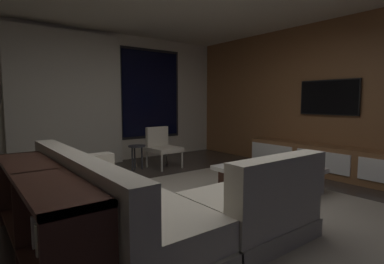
{
  "coord_description": "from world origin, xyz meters",
  "views": [
    {
      "loc": [
        -2.19,
        -2.52,
        1.28
      ],
      "look_at": [
        0.53,
        1.03,
        0.83
      ],
      "focal_mm": 28.34,
      "sensor_mm": 36.0,
      "label": 1
    }
  ],
  "objects_px": {
    "sectional_couch": "(149,206)",
    "console_table_behind_couch": "(40,211)",
    "mounted_tv": "(329,97)",
    "accent_chair_near_window": "(162,145)",
    "side_stool": "(137,150)",
    "media_console": "(331,162)",
    "book_stack_on_coffee_table": "(273,163)",
    "coffee_table": "(268,179)"
  },
  "relations": [
    {
      "from": "accent_chair_near_window",
      "to": "side_stool",
      "type": "height_order",
      "value": "accent_chair_near_window"
    },
    {
      "from": "sectional_couch",
      "to": "book_stack_on_coffee_table",
      "type": "height_order",
      "value": "sectional_couch"
    },
    {
      "from": "coffee_table",
      "to": "console_table_behind_couch",
      "type": "relative_size",
      "value": 0.55
    },
    {
      "from": "coffee_table",
      "to": "media_console",
      "type": "height_order",
      "value": "media_console"
    },
    {
      "from": "coffee_table",
      "to": "accent_chair_near_window",
      "type": "xyz_separation_m",
      "value": [
        -0.32,
        2.33,
        0.25
      ]
    },
    {
      "from": "sectional_couch",
      "to": "book_stack_on_coffee_table",
      "type": "xyz_separation_m",
      "value": [
        2.16,
        0.23,
        0.11
      ]
    },
    {
      "from": "side_stool",
      "to": "console_table_behind_couch",
      "type": "xyz_separation_m",
      "value": [
        -2.13,
        -2.49,
        0.04
      ]
    },
    {
      "from": "accent_chair_near_window",
      "to": "mounted_tv",
      "type": "distance_m",
      "value": 3.17
    },
    {
      "from": "sectional_couch",
      "to": "coffee_table",
      "type": "bearing_deg",
      "value": 5.78
    },
    {
      "from": "side_stool",
      "to": "console_table_behind_couch",
      "type": "height_order",
      "value": "console_table_behind_couch"
    },
    {
      "from": "sectional_couch",
      "to": "mounted_tv",
      "type": "distance_m",
      "value": 3.93
    },
    {
      "from": "media_console",
      "to": "side_stool",
      "type": "bearing_deg",
      "value": 133.38
    },
    {
      "from": "book_stack_on_coffee_table",
      "to": "side_stool",
      "type": "bearing_deg",
      "value": 111.52
    },
    {
      "from": "mounted_tv",
      "to": "console_table_behind_couch",
      "type": "distance_m",
      "value": 4.78
    },
    {
      "from": "accent_chair_near_window",
      "to": "console_table_behind_couch",
      "type": "height_order",
      "value": "accent_chair_near_window"
    },
    {
      "from": "console_table_behind_couch",
      "to": "accent_chair_near_window",
      "type": "bearing_deg",
      "value": 42.48
    },
    {
      "from": "accent_chair_near_window",
      "to": "console_table_behind_couch",
      "type": "xyz_separation_m",
      "value": [
        -2.62,
        -2.4,
        -0.02
      ]
    },
    {
      "from": "book_stack_on_coffee_table",
      "to": "accent_chair_near_window",
      "type": "xyz_separation_m",
      "value": [
        -0.45,
        2.31,
        0.04
      ]
    },
    {
      "from": "mounted_tv",
      "to": "coffee_table",
      "type": "bearing_deg",
      "value": -176.5
    },
    {
      "from": "sectional_couch",
      "to": "side_stool",
      "type": "bearing_deg",
      "value": 65.09
    },
    {
      "from": "sectional_couch",
      "to": "console_table_behind_couch",
      "type": "height_order",
      "value": "sectional_couch"
    },
    {
      "from": "book_stack_on_coffee_table",
      "to": "console_table_behind_couch",
      "type": "bearing_deg",
      "value": -178.24
    },
    {
      "from": "console_table_behind_couch",
      "to": "coffee_table",
      "type": "bearing_deg",
      "value": 1.42
    },
    {
      "from": "coffee_table",
      "to": "accent_chair_near_window",
      "type": "height_order",
      "value": "accent_chair_near_window"
    },
    {
      "from": "accent_chair_near_window",
      "to": "media_console",
      "type": "distance_m",
      "value": 3.07
    },
    {
      "from": "sectional_couch",
      "to": "console_table_behind_couch",
      "type": "xyz_separation_m",
      "value": [
        -0.91,
        0.13,
        0.12
      ]
    },
    {
      "from": "coffee_table",
      "to": "console_table_behind_couch",
      "type": "height_order",
      "value": "console_table_behind_couch"
    },
    {
      "from": "console_table_behind_couch",
      "to": "side_stool",
      "type": "bearing_deg",
      "value": 49.45
    },
    {
      "from": "accent_chair_near_window",
      "to": "console_table_behind_couch",
      "type": "relative_size",
      "value": 0.37
    },
    {
      "from": "side_stool",
      "to": "mounted_tv",
      "type": "relative_size",
      "value": 0.43
    },
    {
      "from": "sectional_couch",
      "to": "side_stool",
      "type": "relative_size",
      "value": 5.43
    },
    {
      "from": "coffee_table",
      "to": "console_table_behind_couch",
      "type": "xyz_separation_m",
      "value": [
        -2.94,
        -0.07,
        0.23
      ]
    },
    {
      "from": "accent_chair_near_window",
      "to": "book_stack_on_coffee_table",
      "type": "bearing_deg",
      "value": -78.95
    },
    {
      "from": "side_stool",
      "to": "mounted_tv",
      "type": "xyz_separation_m",
      "value": [
        2.55,
        -2.31,
        0.98
      ]
    },
    {
      "from": "side_stool",
      "to": "console_table_behind_couch",
      "type": "relative_size",
      "value": 0.22
    },
    {
      "from": "mounted_tv",
      "to": "accent_chair_near_window",
      "type": "bearing_deg",
      "value": 132.78
    },
    {
      "from": "book_stack_on_coffee_table",
      "to": "media_console",
      "type": "xyz_separation_m",
      "value": [
        1.43,
        -0.11,
        -0.14
      ]
    },
    {
      "from": "book_stack_on_coffee_table",
      "to": "side_stool",
      "type": "xyz_separation_m",
      "value": [
        -0.94,
        2.4,
        -0.02
      ]
    },
    {
      "from": "coffee_table",
      "to": "mounted_tv",
      "type": "relative_size",
      "value": 1.09
    },
    {
      "from": "media_console",
      "to": "console_table_behind_couch",
      "type": "bearing_deg",
      "value": 179.76
    },
    {
      "from": "sectional_couch",
      "to": "coffee_table",
      "type": "height_order",
      "value": "sectional_couch"
    },
    {
      "from": "coffee_table",
      "to": "sectional_couch",
      "type": "bearing_deg",
      "value": -174.22
    }
  ]
}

